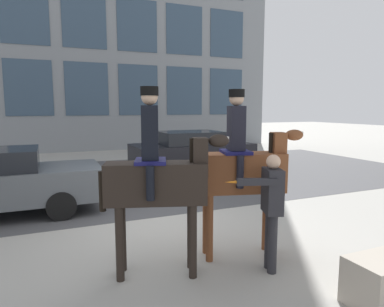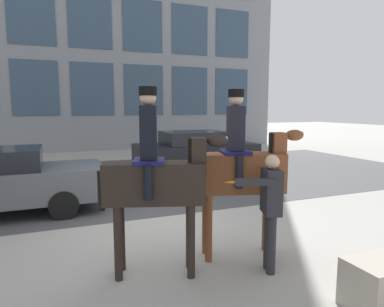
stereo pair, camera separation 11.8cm
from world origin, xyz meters
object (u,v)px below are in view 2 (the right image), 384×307
(mounted_horse_companion, at_px, (241,169))
(street_car_far_lane, at_px, (195,151))
(pedestrian_bystander, at_px, (270,204))
(mounted_horse_lead, at_px, (157,178))

(mounted_horse_companion, distance_m, street_car_far_lane, 6.92)
(pedestrian_bystander, bearing_deg, mounted_horse_companion, -60.61)
(mounted_horse_lead, distance_m, mounted_horse_companion, 1.38)
(pedestrian_bystander, height_order, street_car_far_lane, pedestrian_bystander)
(pedestrian_bystander, distance_m, street_car_far_lane, 7.47)
(mounted_horse_companion, relative_size, street_car_far_lane, 0.62)
(mounted_horse_lead, xyz_separation_m, mounted_horse_companion, (1.38, 0.10, 0.01))
(mounted_horse_lead, height_order, mounted_horse_companion, mounted_horse_lead)
(mounted_horse_companion, xyz_separation_m, pedestrian_bystander, (0.11, -0.63, -0.40))
(pedestrian_bystander, bearing_deg, mounted_horse_lead, -0.35)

